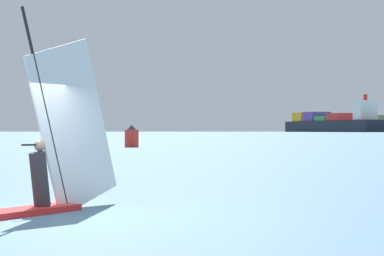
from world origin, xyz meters
name	(u,v)px	position (x,y,z in m)	size (l,w,h in m)	color
ground_plane	(47,217)	(0.00, 0.00, 0.00)	(4000.00, 4000.00, 0.00)	#476B84
windsurfer	(52,161)	(-0.08, 1.00, 0.99)	(2.52, 3.23, 4.07)	red
cargo_ship	(331,123)	(179.59, 747.29, 9.77)	(75.77, 173.01, 37.71)	black
channel_buoy	(132,137)	(-1.31, 54.14, 0.96)	(1.33, 1.33, 2.15)	red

